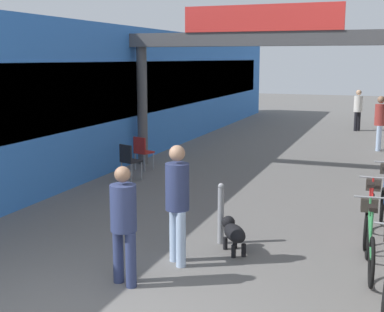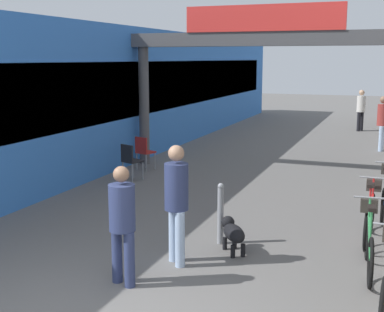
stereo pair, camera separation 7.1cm
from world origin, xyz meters
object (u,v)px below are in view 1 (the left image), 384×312
pedestrian_with_dog (177,197)px  bicycle_red_third (370,213)px  pedestrian_companion (124,219)px  cafe_chair_black_nearer (129,159)px  cafe_chair_red_farther (142,150)px  bicycle_green_second (370,239)px  dog_on_leash (233,232)px  pedestrian_carrying_crate (380,119)px  bollard_post_metal (221,213)px  bicycle_blue_farthest (384,193)px  pedestrian_elderly_walking (358,107)px

pedestrian_with_dog → bicycle_red_third: size_ratio=1.03×
pedestrian_with_dog → pedestrian_companion: pedestrian_with_dog is taller
cafe_chair_black_nearer → cafe_chair_red_farther: same height
pedestrian_with_dog → bicycle_green_second: bearing=15.9°
pedestrian_companion → pedestrian_with_dog: bearing=67.4°
dog_on_leash → cafe_chair_black_nearer: (-3.69, 3.79, 0.23)m
pedestrian_companion → cafe_chair_black_nearer: size_ratio=1.78×
pedestrian_companion → cafe_chair_red_farther: bearing=113.7°
bicycle_red_third → cafe_chair_black_nearer: (-5.62, 2.42, 0.10)m
bicycle_green_second → pedestrian_carrying_crate: bearing=90.6°
bollard_post_metal → cafe_chair_black_nearer: bearing=134.2°
bicycle_red_third → cafe_chair_black_nearer: size_ratio=1.90×
pedestrian_with_dog → bicycle_blue_farthest: size_ratio=1.03×
bicycle_blue_farthest → cafe_chair_black_nearer: bicycle_blue_farthest is taller
bicycle_green_second → cafe_chair_black_nearer: 6.82m
pedestrian_companion → pedestrian_elderly_walking: size_ratio=0.95×
pedestrian_with_dog → bicycle_blue_farthest: pedestrian_with_dog is taller
pedestrian_carrying_crate → cafe_chair_black_nearer: (-5.56, -6.62, -0.46)m
pedestrian_companion → dog_on_leash: (1.00, 1.66, -0.58)m
pedestrian_companion → bicycle_red_third: (2.92, 3.02, -0.46)m
pedestrian_companion → pedestrian_elderly_walking: pedestrian_elderly_walking is taller
pedestrian_companion → bollard_post_metal: pedestrian_companion is taller
bicycle_blue_farthest → cafe_chair_red_farther: size_ratio=1.90×
pedestrian_with_dog → bollard_post_metal: size_ratio=1.75×
pedestrian_carrying_crate → dog_on_leash: (-1.87, -10.42, -0.69)m
dog_on_leash → cafe_chair_red_farther: (-3.93, 5.03, 0.23)m
pedestrian_companion → bicycle_green_second: bearing=29.1°
pedestrian_companion → bicycle_red_third: bearing=46.0°
pedestrian_carrying_crate → bicycle_green_second: (0.10, -10.42, -0.57)m
pedestrian_elderly_walking → bicycle_blue_farthest: pedestrian_elderly_walking is taller
pedestrian_with_dog → cafe_chair_black_nearer: pedestrian_with_dog is taller
bicycle_red_third → cafe_chair_red_farther: 6.90m
pedestrian_companion → pedestrian_carrying_crate: pedestrian_carrying_crate is taller
pedestrian_elderly_walking → pedestrian_with_dog: bearing=-95.6°
pedestrian_carrying_crate → bollard_post_metal: 10.36m
pedestrian_companion → pedestrian_elderly_walking: (1.93, 16.83, 0.05)m
bicycle_red_third → bollard_post_metal: size_ratio=1.71×
bicycle_blue_farthest → cafe_chair_black_nearer: (-5.82, 0.93, 0.10)m
pedestrian_carrying_crate → bollard_post_metal: (-2.16, -10.12, -0.50)m
bollard_post_metal → cafe_chair_red_farther: (-3.63, 4.73, 0.04)m
dog_on_leash → pedestrian_companion: bearing=-121.0°
cafe_chair_red_farther → dog_on_leash: bearing=-52.0°
pedestrian_elderly_walking → cafe_chair_black_nearer: pedestrian_elderly_walking is taller
pedestrian_companion → pedestrian_carrying_crate: size_ratio=0.91×
pedestrian_carrying_crate → bicycle_green_second: bearing=-89.4°
pedestrian_carrying_crate → cafe_chair_red_farther: 7.93m
pedestrian_elderly_walking → pedestrian_carrying_crate: bearing=-78.9°
pedestrian_with_dog → bicycle_red_third: 3.36m
pedestrian_carrying_crate → bollard_post_metal: bearing=-102.1°
pedestrian_with_dog → bicycle_green_second: pedestrian_with_dog is taller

